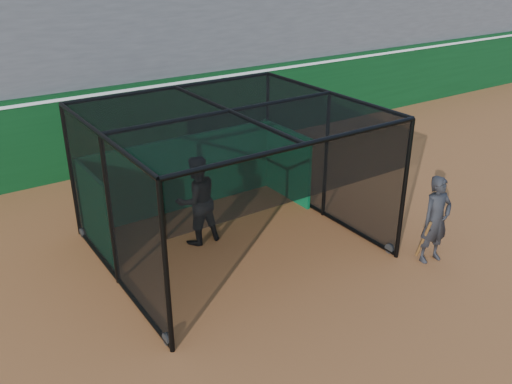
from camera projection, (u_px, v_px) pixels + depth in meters
ground at (303, 297)px, 10.42m from camera, size 120.00×120.00×0.00m
outfield_wall at (128, 123)px, 16.30m from camera, size 50.00×0.50×2.50m
grandstand at (75, 2)px, 17.82m from camera, size 50.00×7.85×8.95m
batting_cage at (230, 181)px, 11.61m from camera, size 5.45×4.97×3.11m
batter at (197, 200)px, 11.97m from camera, size 1.01×0.80×2.06m
on_deck_player at (436, 220)px, 11.27m from camera, size 0.76×0.55×1.92m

